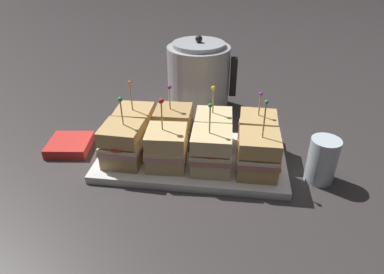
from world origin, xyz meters
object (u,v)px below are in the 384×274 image
(drinking_glass, at_px, (322,160))
(serving_platter, at_px, (192,158))
(sandwich_back_far_right, at_px, (257,132))
(kettle_steel, at_px, (199,77))
(sandwich_front_center_right, at_px, (211,151))
(sandwich_back_center_right, at_px, (213,130))
(sandwich_front_far_left, at_px, (123,144))
(napkin_stack, at_px, (70,145))
(sandwich_back_far_left, at_px, (135,124))
(sandwich_front_far_right, at_px, (258,155))
(sandwich_front_center_left, at_px, (167,148))
(sandwich_back_center_left, at_px, (173,126))

(drinking_glass, bearing_deg, serving_platter, 173.11)
(sandwich_back_far_right, distance_m, kettle_steel, 0.30)
(kettle_steel, bearing_deg, sandwich_front_center_right, -79.12)
(sandwich_front_center_right, xyz_separation_m, sandwich_back_center_right, (-0.00, 0.10, -0.00))
(sandwich_front_far_left, relative_size, napkin_stack, 1.41)
(drinking_glass, relative_size, napkin_stack, 0.91)
(sandwich_front_center_right, bearing_deg, drinking_glass, 3.67)
(kettle_steel, bearing_deg, sandwich_back_far_left, -117.55)
(sandwich_back_center_right, bearing_deg, sandwich_front_far_right, -43.52)
(serving_platter, distance_m, sandwich_front_far_left, 0.17)
(sandwich_front_center_left, bearing_deg, sandwich_front_far_left, -179.26)
(sandwich_back_far_right, bearing_deg, sandwich_front_far_right, -90.68)
(sandwich_back_far_left, xyz_separation_m, napkin_stack, (-0.16, -0.04, -0.05))
(serving_platter, bearing_deg, sandwich_back_center_left, 136.36)
(sandwich_front_center_left, relative_size, sandwich_front_center_right, 1.01)
(sandwich_front_far_left, bearing_deg, kettle_steel, 69.26)
(sandwich_front_far_right, height_order, sandwich_back_far_right, sandwich_front_far_right)
(sandwich_back_center_left, xyz_separation_m, kettle_steel, (0.03, 0.25, 0.04))
(sandwich_back_far_left, bearing_deg, sandwich_front_center_left, -44.33)
(sandwich_back_center_right, bearing_deg, sandwich_front_center_left, -135.90)
(sandwich_front_far_right, xyz_separation_m, sandwich_back_far_right, (0.00, 0.10, -0.00))
(drinking_glass, bearing_deg, kettle_steel, 132.44)
(sandwich_back_center_right, xyz_separation_m, napkin_stack, (-0.36, -0.03, -0.05))
(sandwich_front_center_right, distance_m, sandwich_back_center_right, 0.10)
(sandwich_back_far_left, bearing_deg, kettle_steel, 62.45)
(sandwich_front_center_right, relative_size, sandwich_back_far_right, 1.09)
(sandwich_front_center_right, distance_m, sandwich_back_far_right, 0.14)
(sandwich_back_center_left, bearing_deg, drinking_glass, -13.99)
(napkin_stack, bearing_deg, kettle_steel, 44.17)
(sandwich_back_far_right, xyz_separation_m, napkin_stack, (-0.46, -0.04, -0.05))
(drinking_glass, height_order, napkin_stack, drinking_glass)
(sandwich_front_center_left, xyz_separation_m, drinking_glass, (0.33, 0.01, -0.01))
(sandwich_front_far_right, bearing_deg, sandwich_back_center_right, 136.48)
(sandwich_front_center_left, xyz_separation_m, sandwich_front_far_right, (0.20, -0.00, 0.00))
(serving_platter, bearing_deg, sandwich_front_far_right, -18.90)
(sandwich_front_far_left, height_order, kettle_steel, kettle_steel)
(sandwich_front_center_right, height_order, sandwich_back_center_right, sandwich_front_center_right)
(sandwich_front_far_right, xyz_separation_m, sandwich_back_center_left, (-0.20, 0.10, 0.00))
(sandwich_front_far_right, bearing_deg, drinking_glass, 6.76)
(sandwich_front_center_left, bearing_deg, sandwich_front_center_right, -1.92)
(sandwich_back_far_left, bearing_deg, drinking_glass, -10.93)
(serving_platter, bearing_deg, sandwich_front_center_right, -45.76)
(sandwich_front_far_left, xyz_separation_m, drinking_glass, (0.43, 0.01, -0.01))
(sandwich_front_far_right, relative_size, kettle_steel, 0.78)
(serving_platter, height_order, sandwich_back_far_left, sandwich_back_far_left)
(sandwich_front_center_right, xyz_separation_m, drinking_glass, (0.24, 0.02, -0.01))
(napkin_stack, bearing_deg, sandwich_front_center_right, -9.96)
(kettle_steel, relative_size, napkin_stack, 1.99)
(sandwich_front_far_right, relative_size, napkin_stack, 1.56)
(sandwich_back_far_right, relative_size, drinking_glass, 1.44)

